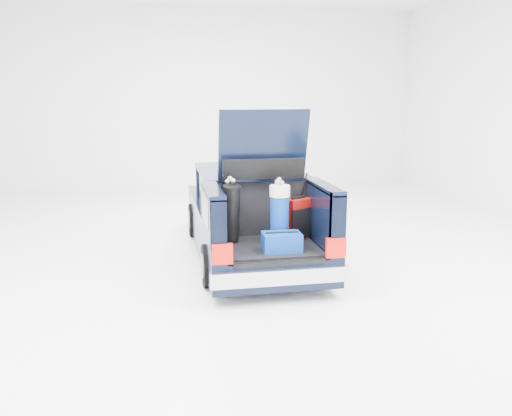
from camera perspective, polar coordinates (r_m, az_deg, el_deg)
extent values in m
plane|color=white|center=(9.12, -0.59, -5.02)|extent=(14.00, 14.00, 0.00)
cube|color=black|center=(9.61, -1.27, -1.04)|extent=(1.75, 3.00, 0.70)
cube|color=black|center=(11.14, -2.60, 0.28)|extent=(1.70, 0.30, 0.50)
cube|color=#B0B0B7|center=(11.29, -2.69, 0.08)|extent=(1.72, 0.10, 0.22)
cube|color=black|center=(9.00, -0.77, 2.08)|extent=(1.55, 1.95, 0.54)
cube|color=black|center=(8.95, -0.77, 3.91)|extent=(1.62, 2.05, 0.06)
cube|color=black|center=(7.61, 1.40, -5.79)|extent=(1.75, 1.30, 0.40)
cube|color=black|center=(7.56, 1.38, -4.13)|extent=(1.32, 1.18, 0.05)
cube|color=black|center=(7.32, -4.51, -1.47)|extent=(0.20, 1.30, 0.85)
cube|color=black|center=(7.64, 7.12, -0.95)|extent=(0.20, 1.30, 0.85)
cube|color=black|center=(7.23, -4.57, 1.88)|extent=(0.20, 1.30, 0.06)
cube|color=black|center=(7.55, 7.21, 2.26)|extent=(0.20, 1.30, 0.06)
cube|color=black|center=(8.04, 0.50, -0.24)|extent=(1.36, 0.08, 0.84)
cube|color=#B0B0B7|center=(6.97, 2.58, -7.25)|extent=(1.80, 0.12, 0.20)
cube|color=#9E0D06|center=(6.77, -3.57, -4.85)|extent=(0.26, 0.07, 0.26)
cube|color=#9E0D06|center=(7.09, 8.41, -4.16)|extent=(0.26, 0.07, 0.26)
cube|color=black|center=(6.95, 2.53, -5.80)|extent=(1.20, 0.06, 0.06)
cube|color=black|center=(7.72, 0.76, 6.69)|extent=(1.28, 0.33, 1.03)
cube|color=black|center=(7.74, 0.71, 7.75)|extent=(0.95, 0.17, 0.54)
cylinder|color=black|center=(10.33, -6.49, -1.25)|extent=(0.20, 0.62, 0.62)
cylinder|color=slate|center=(10.33, -6.49, -1.25)|extent=(0.23, 0.36, 0.36)
cylinder|color=black|center=(10.57, 2.41, -0.88)|extent=(0.20, 0.62, 0.62)
cylinder|color=slate|center=(10.57, 2.41, -0.88)|extent=(0.23, 0.36, 0.36)
cylinder|color=black|center=(7.65, -4.89, -6.07)|extent=(0.20, 0.62, 0.62)
cylinder|color=slate|center=(7.65, -4.89, -6.07)|extent=(0.23, 0.36, 0.36)
cylinder|color=black|center=(7.97, 6.98, -5.36)|extent=(0.20, 0.62, 0.62)
cylinder|color=slate|center=(7.97, 6.98, -5.36)|extent=(0.23, 0.36, 0.36)
cube|color=#690703|center=(7.91, 4.44, -1.07)|extent=(0.43, 0.36, 0.58)
cube|color=black|center=(7.84, 4.47, 1.11)|extent=(0.23, 0.14, 0.03)
cube|color=black|center=(7.82, 4.64, -1.67)|extent=(0.36, 0.17, 0.44)
cylinder|color=black|center=(7.59, -2.67, -0.62)|extent=(0.31, 0.42, 0.86)
cube|color=white|center=(7.69, -2.78, -0.23)|extent=(0.10, 0.03, 0.30)
sphere|color=#99999E|center=(7.52, -3.02, 2.80)|extent=(0.07, 0.07, 0.07)
sphere|color=#99999E|center=(7.48, -2.44, 2.90)|extent=(0.07, 0.07, 0.07)
cylinder|color=black|center=(7.61, 2.46, -3.41)|extent=(0.29, 0.29, 0.11)
cylinder|color=navy|center=(7.53, 2.49, -0.87)|extent=(0.26, 0.26, 0.60)
cylinder|color=white|center=(7.46, 2.51, 1.80)|extent=(0.29, 0.29, 0.15)
sphere|color=#99999E|center=(7.47, 2.73, 2.66)|extent=(0.07, 0.07, 0.07)
sphere|color=#99999E|center=(7.47, 2.45, 3.01)|extent=(0.07, 0.07, 0.07)
cube|color=navy|center=(7.28, 2.72, -3.58)|extent=(0.52, 0.35, 0.25)
cylinder|color=black|center=(7.25, 2.73, -2.56)|extent=(0.45, 0.04, 0.03)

